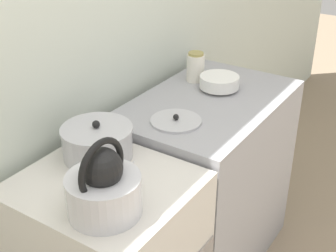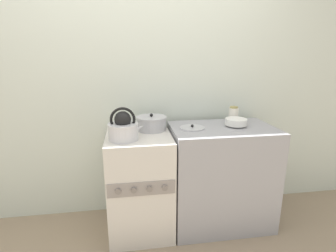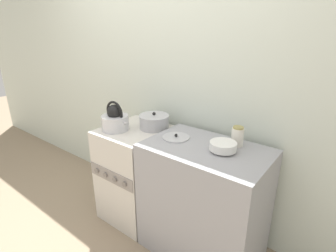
{
  "view_description": "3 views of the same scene",
  "coord_description": "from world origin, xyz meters",
  "px_view_note": "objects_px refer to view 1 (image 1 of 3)",
  "views": [
    {
      "loc": [
        -0.96,
        -0.6,
        1.76
      ],
      "look_at": [
        0.34,
        0.25,
        0.94
      ],
      "focal_mm": 50.0,
      "sensor_mm": 36.0,
      "label": 1
    },
    {
      "loc": [
        -0.07,
        -1.74,
        1.49
      ],
      "look_at": [
        0.24,
        0.3,
        0.92
      ],
      "focal_mm": 28.0,
      "sensor_mm": 36.0,
      "label": 2
    },
    {
      "loc": [
        1.51,
        -1.19,
        1.68
      ],
      "look_at": [
        0.34,
        0.32,
        0.96
      ],
      "focal_mm": 28.0,
      "sensor_mm": 36.0,
      "label": 3
    }
  ],
  "objects_px": {
    "cooking_pot": "(97,142)",
    "storage_jar": "(196,67)",
    "kettle": "(104,187)",
    "loose_pot_lid": "(176,121)",
    "enamel_bowl": "(219,82)"
  },
  "relations": [
    {
      "from": "storage_jar",
      "to": "enamel_bowl",
      "type": "bearing_deg",
      "value": -103.19
    },
    {
      "from": "cooking_pot",
      "to": "loose_pot_lid",
      "type": "height_order",
      "value": "cooking_pot"
    },
    {
      "from": "kettle",
      "to": "enamel_bowl",
      "type": "distance_m",
      "value": 0.95
    },
    {
      "from": "kettle",
      "to": "enamel_bowl",
      "type": "bearing_deg",
      "value": 6.78
    },
    {
      "from": "kettle",
      "to": "storage_jar",
      "type": "xyz_separation_m",
      "value": [
        0.98,
        0.26,
        0.01
      ]
    },
    {
      "from": "cooking_pot",
      "to": "storage_jar",
      "type": "bearing_deg",
      "value": 2.23
    },
    {
      "from": "cooking_pot",
      "to": "storage_jar",
      "type": "distance_m",
      "value": 0.75
    },
    {
      "from": "kettle",
      "to": "storage_jar",
      "type": "bearing_deg",
      "value": 14.86
    },
    {
      "from": "kettle",
      "to": "loose_pot_lid",
      "type": "relative_size",
      "value": 1.35
    },
    {
      "from": "kettle",
      "to": "storage_jar",
      "type": "distance_m",
      "value": 1.01
    },
    {
      "from": "cooking_pot",
      "to": "storage_jar",
      "type": "height_order",
      "value": "storage_jar"
    },
    {
      "from": "kettle",
      "to": "loose_pot_lid",
      "type": "bearing_deg",
      "value": 10.49
    },
    {
      "from": "storage_jar",
      "to": "loose_pot_lid",
      "type": "bearing_deg",
      "value": -159.56
    },
    {
      "from": "cooking_pot",
      "to": "loose_pot_lid",
      "type": "bearing_deg",
      "value": -21.19
    },
    {
      "from": "storage_jar",
      "to": "kettle",
      "type": "bearing_deg",
      "value": -165.14
    }
  ]
}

